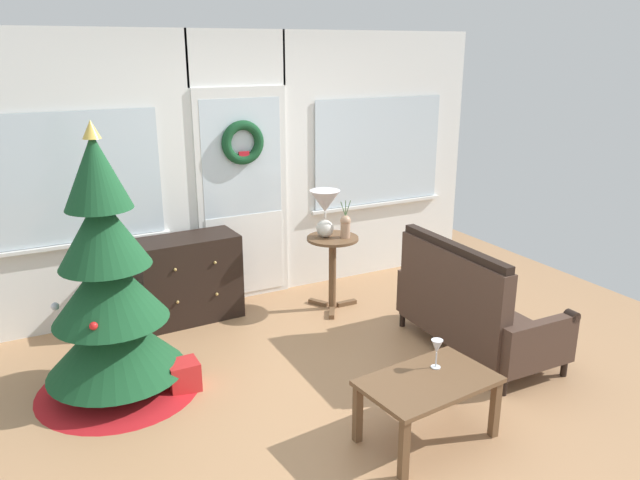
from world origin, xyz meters
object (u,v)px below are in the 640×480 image
object	(u,v)px
christmas_tree	(110,301)
dresser_cabinet	(189,279)
table_lamp	(325,207)
settee_sofa	(469,309)
flower_vase	(345,225)
wine_glass	(437,348)
gift_box	(184,376)
side_table	(332,258)
coffee_table	(428,388)

from	to	relation	value
christmas_tree	dresser_cabinet	distance (m)	1.30
table_lamp	dresser_cabinet	bearing A→B (deg)	163.08
settee_sofa	flower_vase	distance (m)	1.38
dresser_cabinet	table_lamp	bearing A→B (deg)	-16.92
table_lamp	wine_glass	distance (m)	2.08
dresser_cabinet	settee_sofa	size ratio (longest dim) A/B	0.65
dresser_cabinet	flower_vase	bearing A→B (deg)	-18.88
christmas_tree	gift_box	bearing A→B (deg)	-27.83
christmas_tree	wine_glass	distance (m)	2.26
side_table	gift_box	world-z (taller)	side_table
christmas_tree	wine_glass	world-z (taller)	christmas_tree
settee_sofa	wine_glass	size ratio (longest dim) A/B	7.26
flower_vase	coffee_table	world-z (taller)	flower_vase
christmas_tree	table_lamp	xyz separation A→B (m)	(2.02, 0.60, 0.30)
coffee_table	settee_sofa	bearing A→B (deg)	38.20
settee_sofa	christmas_tree	bearing A→B (deg)	164.60
coffee_table	christmas_tree	bearing A→B (deg)	136.83
gift_box	christmas_tree	bearing A→B (deg)	152.17
flower_vase	gift_box	world-z (taller)	flower_vase
christmas_tree	gift_box	distance (m)	0.76
table_lamp	coffee_table	distance (m)	2.25
christmas_tree	flower_vase	xyz separation A→B (m)	(2.18, 0.50, 0.13)
table_lamp	flower_vase	distance (m)	0.25
dresser_cabinet	flower_vase	distance (m)	1.51
side_table	wine_glass	size ratio (longest dim) A/B	3.65
christmas_tree	wine_glass	xyz separation A→B (m)	(1.76, -1.42, -0.13)
flower_vase	coffee_table	size ratio (longest dim) A/B	0.39
christmas_tree	wine_glass	bearing A→B (deg)	-39.06
flower_vase	gift_box	xyz separation A→B (m)	(-1.76, -0.72, -0.72)
settee_sofa	coffee_table	xyz separation A→B (m)	(-1.01, -0.80, -0.02)
christmas_tree	settee_sofa	bearing A→B (deg)	-15.40
flower_vase	christmas_tree	bearing A→B (deg)	-167.19
settee_sofa	side_table	size ratio (longest dim) A/B	1.99
settee_sofa	side_table	world-z (taller)	settee_sofa
flower_vase	table_lamp	bearing A→B (deg)	147.99
christmas_tree	coffee_table	size ratio (longest dim) A/B	2.19
wine_glass	table_lamp	bearing A→B (deg)	82.40
wine_glass	gift_box	bearing A→B (deg)	137.97
settee_sofa	side_table	xyz separation A→B (m)	(-0.55, 1.28, 0.13)
christmas_tree	side_table	size ratio (longest dim) A/B	2.74
flower_vase	coffee_table	distance (m)	2.15
settee_sofa	table_lamp	xyz separation A→B (m)	(-0.61, 1.32, 0.62)
side_table	coffee_table	bearing A→B (deg)	-102.48
table_lamp	flower_vase	size ratio (longest dim) A/B	1.26
christmas_tree	settee_sofa	distance (m)	2.75
table_lamp	wine_glass	xyz separation A→B (m)	(-0.27, -2.02, -0.43)
flower_vase	wine_glass	distance (m)	1.99
christmas_tree	side_table	xyz separation A→B (m)	(2.08, 0.56, -0.19)
settee_sofa	flower_vase	size ratio (longest dim) A/B	4.04
gift_box	coffee_table	bearing A→B (deg)	-47.26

